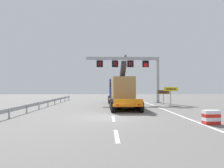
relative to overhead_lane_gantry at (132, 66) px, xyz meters
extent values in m
plane|color=slate|center=(-4.02, -14.71, -5.78)|extent=(112.00, 112.00, 0.00)
cube|color=silver|center=(-3.43, -20.71, -5.77)|extent=(0.20, 2.60, 0.01)
cube|color=silver|center=(-3.43, -15.47, -5.77)|extent=(0.20, 2.60, 0.01)
cube|color=silver|center=(-3.43, -10.23, -5.77)|extent=(0.20, 2.60, 0.01)
cube|color=silver|center=(-3.43, -5.00, -5.77)|extent=(0.20, 2.60, 0.01)
cube|color=silver|center=(-3.43, 0.24, -5.77)|extent=(0.20, 2.60, 0.01)
cube|color=silver|center=(-3.43, 5.48, -5.77)|extent=(0.20, 2.60, 0.01)
cube|color=silver|center=(-3.43, 10.71, -5.77)|extent=(0.20, 2.60, 0.01)
cube|color=silver|center=(-3.43, 15.95, -5.77)|extent=(0.20, 2.60, 0.01)
cube|color=silver|center=(-3.43, 21.19, -5.77)|extent=(0.20, 2.60, 0.01)
cube|color=silver|center=(-3.43, 26.42, -5.77)|extent=(0.20, 2.60, 0.01)
cube|color=silver|center=(-3.43, 31.66, -5.77)|extent=(0.20, 2.60, 0.01)
cube|color=silver|center=(-3.43, 36.90, -5.77)|extent=(0.20, 2.60, 0.01)
cube|color=silver|center=(-3.43, 42.13, -5.77)|extent=(0.20, 2.60, 0.01)
cube|color=silver|center=(2.18, -2.71, -5.77)|extent=(0.20, 63.00, 0.01)
cube|color=#9EA0A5|center=(3.99, 0.00, -2.19)|extent=(0.40, 0.40, 7.18)
cube|color=slate|center=(3.99, 0.00, -5.74)|extent=(0.90, 0.90, 0.08)
cube|color=#9EA0A5|center=(-1.50, 0.00, 1.15)|extent=(11.38, 0.44, 0.44)
cube|color=#4C4C51|center=(-1.08, 0.00, 1.55)|extent=(0.28, 0.40, 0.28)
cube|color=black|center=(2.09, 0.00, 0.31)|extent=(0.99, 0.24, 1.03)
cube|color=#9EA0A5|center=(2.09, 0.00, 0.88)|extent=(0.08, 0.08, 0.16)
cone|color=red|center=(2.09, -0.13, 0.12)|extent=(0.63, 0.02, 0.63)
cube|color=black|center=(-0.30, 0.00, 0.31)|extent=(0.99, 0.24, 1.03)
cube|color=#9EA0A5|center=(-0.30, 0.00, 0.88)|extent=(0.08, 0.08, 0.16)
cube|color=red|center=(-0.30, -0.13, 0.31)|extent=(0.60, 0.02, 0.60)
cube|color=red|center=(-0.30, -0.13, 0.31)|extent=(0.60, 0.02, 0.60)
cube|color=black|center=(-2.70, 0.00, 0.31)|extent=(0.99, 0.24, 1.03)
cube|color=#9EA0A5|center=(-2.70, 0.00, 0.88)|extent=(0.08, 0.08, 0.16)
cube|color=red|center=(-2.70, -0.13, 0.31)|extent=(0.60, 0.02, 0.60)
cube|color=red|center=(-2.70, -0.13, 0.31)|extent=(0.60, 0.02, 0.60)
cube|color=black|center=(-5.09, 0.00, 0.31)|extent=(0.99, 0.24, 1.03)
cube|color=#9EA0A5|center=(-5.09, 0.00, 0.88)|extent=(0.08, 0.08, 0.16)
cube|color=red|center=(-5.09, -0.13, 0.31)|extent=(0.60, 0.02, 0.60)
cube|color=red|center=(-5.09, -0.13, 0.31)|extent=(0.60, 0.02, 0.60)
cube|color=orange|center=(-2.13, -7.38, -5.05)|extent=(3.05, 10.46, 0.24)
cube|color=orange|center=(-2.01, -12.66, -4.68)|extent=(2.66, 0.14, 0.44)
cylinder|color=black|center=(-3.37, -11.91, -5.23)|extent=(0.35, 1.11, 1.10)
cylinder|color=black|center=(-0.67, -11.84, -5.23)|extent=(0.35, 1.11, 1.10)
cylinder|color=black|center=(-3.40, -10.86, -5.23)|extent=(0.35, 1.11, 1.10)
cylinder|color=black|center=(-0.70, -10.79, -5.23)|extent=(0.35, 1.11, 1.10)
cylinder|color=black|center=(-3.42, -9.81, -5.23)|extent=(0.35, 1.11, 1.10)
cylinder|color=black|center=(-0.73, -9.74, -5.23)|extent=(0.35, 1.11, 1.10)
cylinder|color=black|center=(-3.45, -8.76, -5.23)|extent=(0.35, 1.11, 1.10)
cylinder|color=black|center=(-0.75, -8.70, -5.23)|extent=(0.35, 1.11, 1.10)
cylinder|color=black|center=(-3.47, -7.71, -5.23)|extent=(0.35, 1.11, 1.10)
cylinder|color=black|center=(-0.78, -7.65, -5.23)|extent=(0.35, 1.11, 1.10)
cube|color=#1E38AD|center=(-2.30, -0.28, -3.68)|extent=(2.65, 3.26, 3.10)
cube|color=black|center=(-2.30, -0.28, -2.98)|extent=(2.68, 3.28, 0.60)
cylinder|color=black|center=(-3.61, 0.57, -5.23)|extent=(0.37, 1.11, 1.10)
cylinder|color=black|center=(-1.04, 0.63, -5.23)|extent=(0.37, 1.11, 1.10)
cylinder|color=black|center=(-3.56, -1.43, -5.23)|extent=(0.37, 1.11, 1.10)
cylinder|color=black|center=(-0.99, -1.37, -5.23)|extent=(0.37, 1.11, 1.10)
cube|color=#9E7A47|center=(-2.14, -6.98, -3.58)|extent=(2.52, 5.78, 2.70)
cube|color=#2D2D33|center=(-2.12, -7.84, -1.63)|extent=(0.63, 2.96, 2.29)
cube|color=red|center=(-2.98, -12.72, -4.98)|extent=(0.20, 0.06, 0.12)
cube|color=red|center=(-1.02, -12.67, -4.98)|extent=(0.20, 0.06, 0.12)
cylinder|color=#9EA0A5|center=(4.08, -5.89, -4.57)|extent=(0.10, 0.10, 2.42)
cube|color=yellow|center=(4.08, -5.95, -3.60)|extent=(1.77, 0.06, 0.49)
cube|color=black|center=(4.08, -5.98, -3.60)|extent=(1.28, 0.01, 0.12)
cylinder|color=#9EA0A5|center=(3.85, -3.56, -4.77)|extent=(0.10, 0.10, 2.02)
cube|color=brown|center=(3.85, -3.62, -4.02)|extent=(1.69, 0.06, 0.52)
cube|color=black|center=(3.85, -3.65, -4.02)|extent=(1.21, 0.01, 0.12)
cube|color=red|center=(2.72, -17.90, -5.67)|extent=(1.04, 0.59, 0.23)
cube|color=white|center=(2.72, -17.90, -5.44)|extent=(1.04, 0.59, 0.22)
cube|color=red|center=(2.72, -17.90, -5.22)|extent=(1.04, 0.59, 0.23)
cube|color=white|center=(2.72, -17.90, -4.99)|extent=(1.04, 0.59, 0.23)
cube|color=#999EA3|center=(-11.46, -3.89, -5.18)|extent=(0.04, 25.64, 0.32)
cube|color=#999EA3|center=(-11.40, -15.10, -5.48)|extent=(0.10, 0.10, 0.60)
cube|color=#999EA3|center=(-11.40, -11.90, -5.48)|extent=(0.10, 0.10, 0.60)
cube|color=#999EA3|center=(-11.40, -8.69, -5.48)|extent=(0.10, 0.10, 0.60)
cube|color=#999EA3|center=(-11.40, -5.49, -5.48)|extent=(0.10, 0.10, 0.60)
cube|color=#999EA3|center=(-11.40, -2.28, -5.48)|extent=(0.10, 0.10, 0.60)
cube|color=#999EA3|center=(-11.40, 0.92, -5.48)|extent=(0.10, 0.10, 0.60)
cube|color=#999EA3|center=(-11.40, 4.13, -5.48)|extent=(0.10, 0.10, 0.60)
cube|color=#999EA3|center=(-11.40, 7.33, -5.48)|extent=(0.10, 0.10, 0.60)
camera|label=1|loc=(-3.87, -30.06, -3.46)|focal=31.00mm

